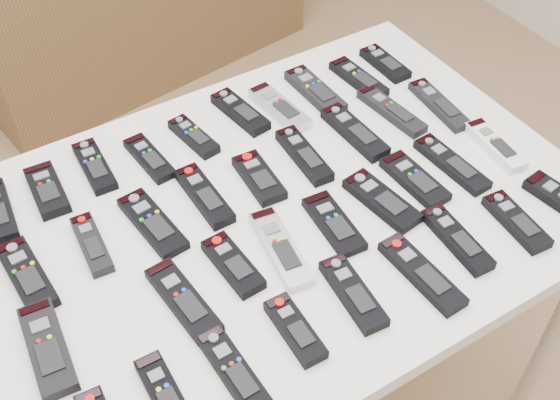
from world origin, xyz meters
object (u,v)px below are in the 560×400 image
remote_8 (359,79)px  remote_25 (415,180)px  remote_4 (194,137)px  remote_26 (452,164)px  remote_12 (153,223)px  remote_20 (183,300)px  remote_19 (48,348)px  table (280,225)px  remote_35 (517,222)px  remote_27 (495,145)px  remote_31 (295,329)px  remote_13 (204,196)px  remote_16 (355,132)px  remote_34 (457,239)px  remote_30 (235,372)px  remote_5 (240,112)px  remote_11 (92,244)px  remote_6 (279,108)px  remote_18 (439,105)px  remote_24 (382,200)px  remote_22 (281,248)px  remote_32 (353,293)px  remote_23 (334,224)px  remote_2 (95,166)px  remote_1 (47,190)px  remote_21 (233,265)px  remote_33 (422,273)px  remote_10 (27,276)px  remote_17 (391,111)px  remote_7 (315,91)px  remote_29 (166,396)px  remote_15 (304,155)px  remote_9 (385,63)px

remote_8 → remote_25: same height
remote_4 → remote_26: remote_4 is taller
remote_12 → remote_20: bearing=-104.4°
remote_19 → remote_20: bearing=-2.0°
table → remote_35: remote_35 is taller
remote_27 → remote_31: bearing=-158.9°
remote_13 → remote_16: 0.38m
table → remote_34: 0.37m
remote_25 → remote_30: same height
remote_5 → remote_11: (-0.45, -0.20, -0.00)m
remote_6 → remote_35: (0.22, -0.56, -0.00)m
remote_4 → remote_18: (0.55, -0.20, -0.00)m
remote_24 → remote_22: bearing=172.3°
remote_30 → remote_32: (0.26, 0.03, 0.00)m
table → remote_19: size_ratio=6.50×
remote_16 → remote_27: bearing=-41.5°
remote_23 → table: bearing=125.6°
remote_6 → remote_32: bearing=-112.9°
remote_4 → remote_26: (0.44, -0.38, -0.00)m
remote_22 → remote_2: bearing=126.5°
remote_1 → remote_18: (0.89, -0.21, -0.00)m
remote_21 → remote_26: size_ratio=0.78×
remote_2 → remote_11: size_ratio=1.06×
remote_11 → table: bearing=-10.7°
remote_16 → remote_32: same height
remote_32 → remote_33: size_ratio=0.87×
remote_19 → remote_30: remote_19 is taller
remote_10 → remote_17: (0.88, 0.03, -0.00)m
remote_7 → remote_27: (0.23, -0.37, -0.00)m
remote_12 → remote_29: size_ratio=1.17×
remote_10 → remote_13: same height
remote_21 → remote_33: (0.29, -0.20, -0.00)m
remote_23 → remote_18: bearing=27.6°
remote_15 → remote_23: 0.21m
remote_30 → remote_33: size_ratio=0.94×
remote_1 → remote_6: (0.56, -0.03, 0.00)m
remote_11 → remote_10: bearing=-171.3°
remote_7 → remote_11: 0.66m
remote_11 → remote_25: size_ratio=0.94×
remote_5 → remote_6: same height
table → remote_20: 0.31m
remote_21 → remote_35: 0.58m
remote_27 → remote_5: bearing=142.9°
remote_27 → remote_31: size_ratio=1.17×
remote_10 → remote_26: (0.88, -0.19, -0.00)m
remote_13 → remote_17: 0.50m
remote_6 → remote_18: (0.33, -0.19, -0.00)m
remote_9 → remote_24: remote_24 is taller
remote_19 → remote_29: bearing=-49.1°
remote_18 → remote_19: bearing=-166.1°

